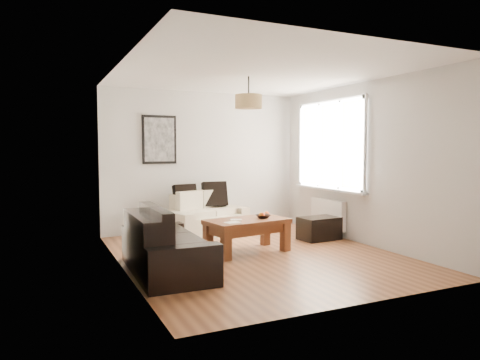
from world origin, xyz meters
name	(u,v)px	position (x,y,z in m)	size (l,w,h in m)	color
floor	(257,255)	(0.00, 0.00, 0.00)	(4.50, 4.50, 0.00)	brown
ceiling	(258,73)	(0.00, 0.00, 2.60)	(3.80, 4.50, 0.00)	white
wall_back	(203,161)	(0.00, 2.25, 1.30)	(3.80, 0.04, 2.60)	silver
wall_front	(364,173)	(0.00, -2.25, 1.30)	(3.80, 0.04, 2.60)	silver
wall_left	(122,168)	(-1.90, 0.00, 1.30)	(0.04, 4.50, 2.60)	silver
wall_right	(363,163)	(1.90, 0.00, 1.30)	(0.04, 4.50, 2.60)	silver
window_bay	(331,145)	(1.86, 0.80, 1.60)	(0.14, 1.90, 1.60)	white
radiator	(328,214)	(1.82, 0.80, 0.38)	(0.10, 0.90, 0.52)	white
poster	(159,140)	(-0.85, 2.22, 1.70)	(0.62, 0.04, 0.87)	black
pendant_shade	(249,102)	(0.00, 0.30, 2.23)	(0.40, 0.40, 0.20)	tan
loveseat_cream	(206,214)	(-0.13, 1.78, 0.36)	(1.45, 0.79, 0.72)	beige
sofa_leather	(167,243)	(-1.43, -0.33, 0.37)	(1.71, 0.83, 0.74)	black
coffee_table	(247,236)	(-0.06, 0.23, 0.25)	(1.20, 0.66, 0.49)	brown
ottoman	(319,228)	(1.45, 0.54, 0.19)	(0.67, 0.43, 0.38)	black
cushion_left	(185,196)	(-0.46, 1.96, 0.68)	(0.42, 0.13, 0.42)	black
cushion_right	(215,194)	(0.11, 1.96, 0.70)	(0.45, 0.14, 0.45)	black
fruit_bowl	(263,216)	(0.21, 0.23, 0.52)	(0.22, 0.22, 0.05)	black
orange_a	(263,215)	(0.24, 0.29, 0.53)	(0.07, 0.07, 0.07)	#E24613
orange_b	(267,214)	(0.34, 0.35, 0.53)	(0.08, 0.08, 0.08)	#FC5C15
orange_c	(261,215)	(0.22, 0.30, 0.53)	(0.07, 0.07, 0.07)	orange
papers	(232,222)	(-0.37, 0.05, 0.49)	(0.22, 0.15, 0.01)	white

